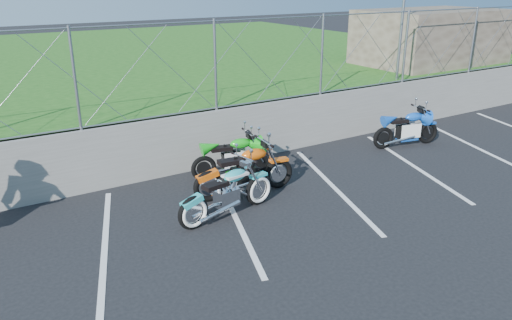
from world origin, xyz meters
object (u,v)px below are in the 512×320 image
sportbike_green (234,158)px  cruiser_turquoise (229,194)px  naked_orange (246,173)px  sportbike_blue (407,130)px

sportbike_green → cruiser_turquoise: bearing=-111.6°
cruiser_turquoise → naked_orange: (0.77, 0.66, 0.04)m
naked_orange → cruiser_turquoise: bearing=-133.4°
cruiser_turquoise → sportbike_blue: bearing=0.9°
naked_orange → sportbike_green: naked_orange is taller
cruiser_turquoise → sportbike_green: (1.04, 1.61, -0.00)m
cruiser_turquoise → naked_orange: 1.01m
naked_orange → sportbike_blue: size_ratio=1.14×
sportbike_blue → cruiser_turquoise: bearing=-157.0°
cruiser_turquoise → sportbike_green: bearing=47.5°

